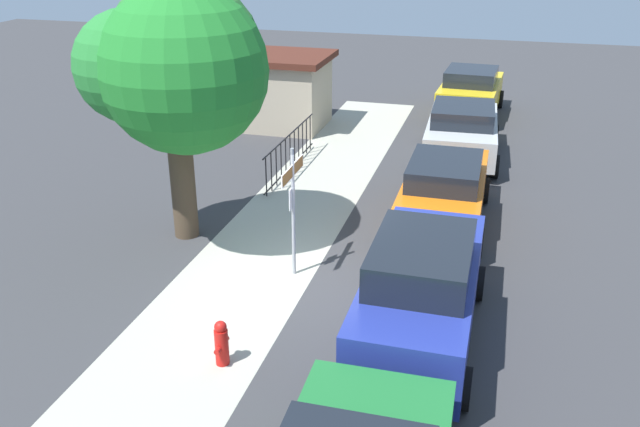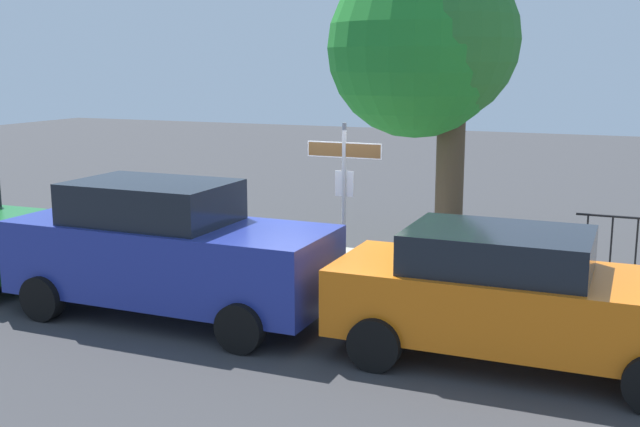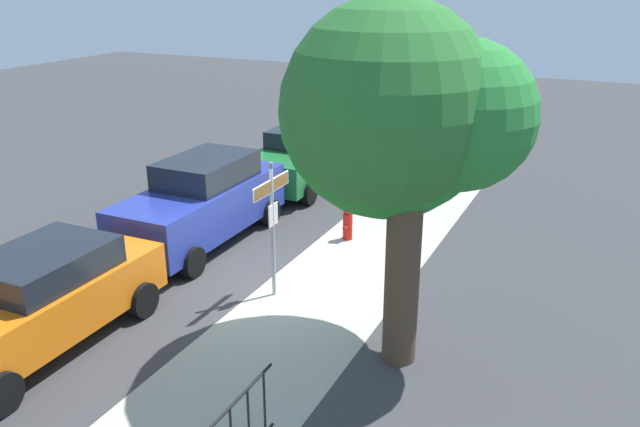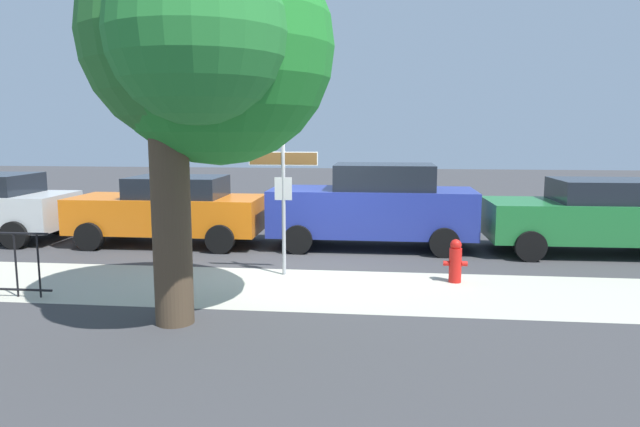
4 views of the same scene
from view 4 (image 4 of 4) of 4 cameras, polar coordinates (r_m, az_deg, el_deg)
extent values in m
plane|color=#38383A|center=(11.16, -1.36, -5.65)|extent=(60.00, 60.00, 0.00)
cube|color=#ABAA99|center=(10.40, -13.41, -6.91)|extent=(24.00, 2.60, 0.00)
cylinder|color=#9EA0A5|center=(10.58, -3.65, 0.78)|extent=(0.07, 0.07, 2.61)
cube|color=brown|center=(10.51, -3.69, 5.48)|extent=(1.25, 0.02, 0.22)
cube|color=white|center=(10.51, -3.69, 5.48)|extent=(1.28, 0.02, 0.25)
cube|color=silver|center=(10.53, -3.68, 2.49)|extent=(0.32, 0.02, 0.42)
cylinder|color=#4C3B2A|center=(8.11, -14.59, -0.12)|extent=(0.53, 0.53, 3.08)
sphere|color=#227E2A|center=(8.43, -10.12, 15.92)|extent=(3.27, 3.27, 3.27)
sphere|color=#287F32|center=(7.38, -12.11, 17.13)|extent=(2.22, 2.22, 2.22)
sphere|color=#296E2C|center=(8.43, -12.38, 16.89)|extent=(3.11, 3.11, 3.11)
cube|color=#1E6D31|center=(13.84, 25.41, -0.63)|extent=(4.51, 1.92, 0.83)
cube|color=black|center=(13.86, 26.62, 2.04)|extent=(2.18, 1.66, 0.48)
cylinder|color=black|center=(12.59, 20.21, -3.07)|extent=(0.64, 0.23, 0.64)
cylinder|color=black|center=(14.34, 18.34, -1.64)|extent=(0.64, 0.23, 0.64)
cube|color=navy|center=(13.17, 5.15, 0.19)|extent=(4.64, 1.72, 1.04)
cube|color=black|center=(13.07, 6.41, 3.67)|extent=(2.23, 1.51, 0.57)
cylinder|color=black|center=(12.55, -2.20, -2.59)|extent=(0.64, 0.22, 0.64)
cylinder|color=black|center=(14.21, -1.16, -1.30)|extent=(0.64, 0.22, 0.64)
cylinder|color=black|center=(12.47, 12.28, -2.84)|extent=(0.64, 0.22, 0.64)
cylinder|color=black|center=(14.14, 11.60, -1.52)|extent=(0.64, 0.22, 0.64)
cube|color=orange|center=(13.99, -14.93, -0.04)|extent=(4.45, 1.77, 0.82)
cube|color=black|center=(13.82, -14.00, 2.60)|extent=(2.14, 1.55, 0.48)
cylinder|color=black|center=(13.89, -21.98, -2.13)|extent=(0.64, 0.22, 0.64)
cylinder|color=black|center=(15.43, -18.98, -0.99)|extent=(0.64, 0.22, 0.64)
cylinder|color=black|center=(12.77, -9.91, -2.52)|extent=(0.64, 0.22, 0.64)
cylinder|color=black|center=(14.42, -8.03, -1.24)|extent=(0.64, 0.22, 0.64)
cylinder|color=black|center=(14.80, -28.11, -1.90)|extent=(0.65, 0.25, 0.64)
cylinder|color=black|center=(16.45, -24.59, -0.74)|extent=(0.65, 0.25, 0.64)
cylinder|color=black|center=(10.30, -26.21, -4.70)|extent=(0.03, 0.03, 1.05)
cylinder|color=black|center=(10.51, -28.02, -4.57)|extent=(0.03, 0.03, 1.05)
cylinder|color=red|center=(10.49, 13.32, -5.04)|extent=(0.22, 0.22, 0.62)
sphere|color=red|center=(10.41, 13.39, -3.05)|extent=(0.20, 0.20, 0.20)
cylinder|color=red|center=(10.51, 14.19, -4.87)|extent=(0.10, 0.09, 0.09)
cylinder|color=red|center=(10.47, 12.45, -4.86)|extent=(0.10, 0.09, 0.09)
camera|label=1|loc=(17.32, 41.78, 19.03)|focal=37.91mm
camera|label=2|loc=(22.86, -9.91, 10.34)|focal=43.52mm
camera|label=3|loc=(12.84, -63.00, 17.84)|focal=36.49mm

